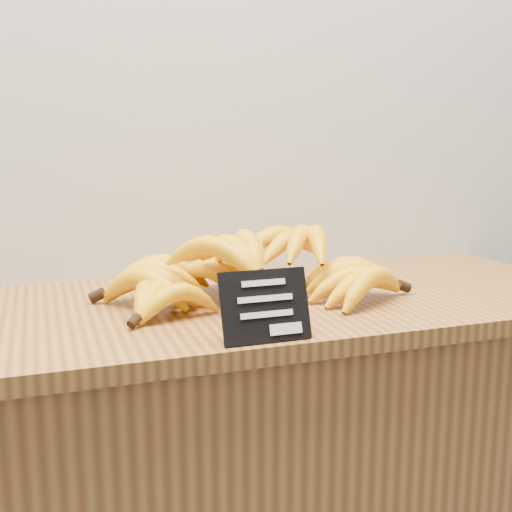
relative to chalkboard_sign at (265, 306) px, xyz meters
name	(u,v)px	position (x,y,z in m)	size (l,w,h in m)	color
counter_top	(247,306)	(0.05, 0.24, -0.07)	(1.35, 0.54, 0.03)	#99652F
chalkboard_sign	(265,306)	(0.00, 0.00, 0.00)	(0.14, 0.01, 0.11)	black
banana_pile	(242,272)	(0.04, 0.23, 0.00)	(0.57, 0.39, 0.12)	#FABA0A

